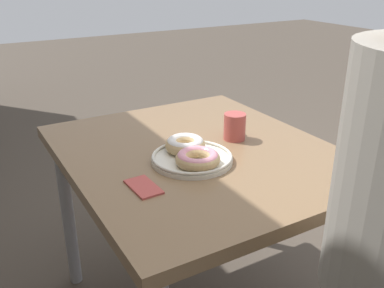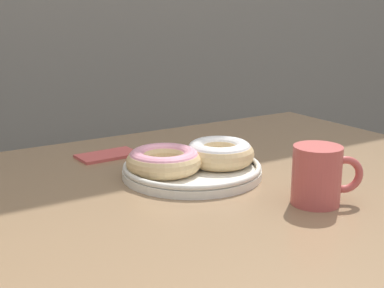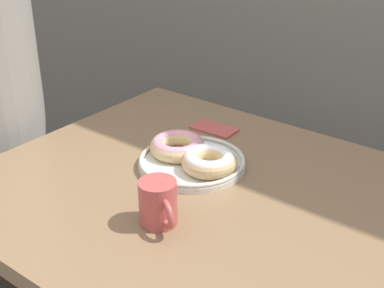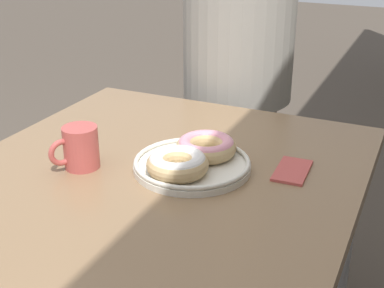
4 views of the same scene
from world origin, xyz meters
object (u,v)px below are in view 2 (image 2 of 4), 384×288
object	(u,v)px
donut_plate	(192,161)
coffee_mug	(319,175)
napkin	(107,155)
dining_table	(245,220)

from	to	relation	value
donut_plate	coffee_mug	world-z (taller)	coffee_mug
coffee_mug	napkin	distance (m)	0.46
dining_table	coffee_mug	distance (m)	0.20
napkin	donut_plate	bearing A→B (deg)	-68.12
dining_table	coffee_mug	bearing A→B (deg)	-83.47
dining_table	donut_plate	bearing A→B (deg)	136.89
dining_table	napkin	bearing A→B (deg)	119.64
coffee_mug	dining_table	bearing A→B (deg)	96.53
donut_plate	napkin	size ratio (longest dim) A/B	2.13
dining_table	coffee_mug	world-z (taller)	coffee_mug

